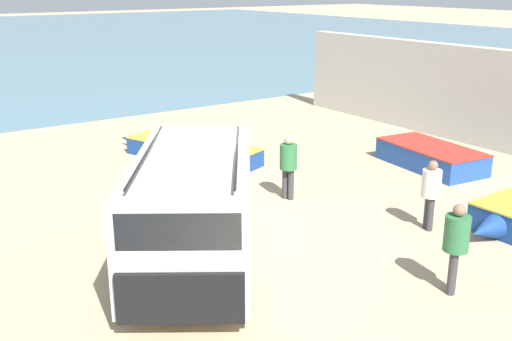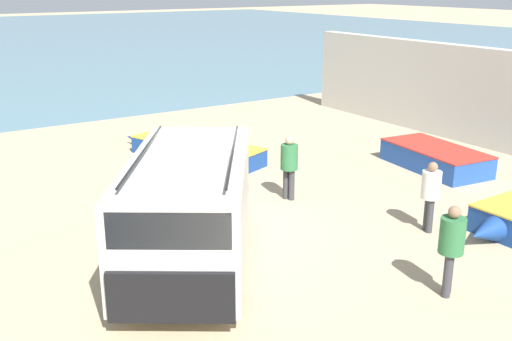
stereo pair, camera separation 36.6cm
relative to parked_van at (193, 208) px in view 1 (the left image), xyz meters
name	(u,v)px [view 1 (the left image)]	position (x,y,z in m)	size (l,w,h in m)	color
ground_plane	(217,227)	(1.35, 1.41, -1.20)	(200.00, 200.00, 0.00)	tan
harbor_wall	(485,98)	(12.40, 2.41, 0.42)	(0.50, 16.93, 3.26)	#BCB7AD
parked_van	(193,208)	(0.00, 0.00, 0.00)	(4.59, 5.41, 2.31)	beige
fishing_rowboat_0	(428,155)	(9.01, 1.82, -0.88)	(1.98, 3.99, 0.66)	#234CA3
fishing_rowboat_2	(189,150)	(3.47, 6.60, -0.93)	(2.88, 5.40, 0.55)	navy
fisherman_0	(431,189)	(5.19, -1.40, -0.24)	(0.42, 0.42, 1.61)	#38383D
fisherman_1	(288,162)	(3.80, 1.95, -0.21)	(0.44, 0.44, 1.66)	#38383D
fisherman_2	(456,240)	(3.26, -3.54, -0.20)	(0.44, 0.44, 1.68)	#38383D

